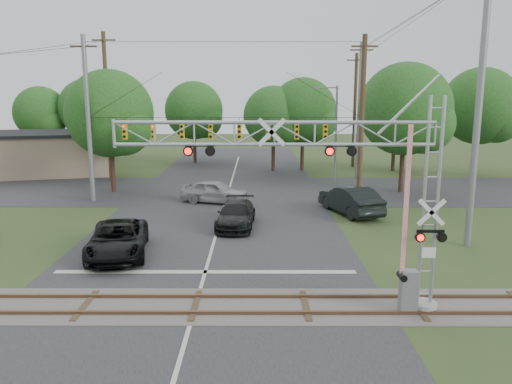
{
  "coord_description": "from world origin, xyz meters",
  "views": [
    {
      "loc": [
        2.23,
        -14.9,
        7.59
      ],
      "look_at": [
        2.19,
        7.5,
        3.15
      ],
      "focal_mm": 35.0,
      "sensor_mm": 36.0,
      "label": 1
    }
  ],
  "objects_px": {
    "traffic_signal_span": "(237,123)",
    "sedan_silver": "(215,191)",
    "pickup_black": "(118,239)",
    "commercial_building": "(20,153)",
    "crossing_gantry": "(335,182)",
    "streetlight": "(334,129)",
    "car_dark": "(236,215)"
  },
  "relations": [
    {
      "from": "crossing_gantry",
      "to": "car_dark",
      "type": "relative_size",
      "value": 2.25
    },
    {
      "from": "crossing_gantry",
      "to": "sedan_silver",
      "type": "relative_size",
      "value": 2.35
    },
    {
      "from": "crossing_gantry",
      "to": "streetlight",
      "type": "relative_size",
      "value": 1.36
    },
    {
      "from": "car_dark",
      "to": "sedan_silver",
      "type": "distance_m",
      "value": 6.74
    },
    {
      "from": "car_dark",
      "to": "traffic_signal_span",
      "type": "bearing_deg",
      "value": 94.98
    },
    {
      "from": "streetlight",
      "to": "car_dark",
      "type": "bearing_deg",
      "value": -117.67
    },
    {
      "from": "crossing_gantry",
      "to": "pickup_black",
      "type": "height_order",
      "value": "crossing_gantry"
    },
    {
      "from": "streetlight",
      "to": "sedan_silver",
      "type": "bearing_deg",
      "value": -138.91
    },
    {
      "from": "crossing_gantry",
      "to": "streetlight",
      "type": "height_order",
      "value": "streetlight"
    },
    {
      "from": "car_dark",
      "to": "commercial_building",
      "type": "height_order",
      "value": "commercial_building"
    },
    {
      "from": "traffic_signal_span",
      "to": "pickup_black",
      "type": "bearing_deg",
      "value": -113.26
    },
    {
      "from": "pickup_black",
      "to": "commercial_building",
      "type": "distance_m",
      "value": 29.13
    },
    {
      "from": "traffic_signal_span",
      "to": "sedan_silver",
      "type": "bearing_deg",
      "value": -162.46
    },
    {
      "from": "pickup_black",
      "to": "streetlight",
      "type": "bearing_deg",
      "value": 47.29
    },
    {
      "from": "pickup_black",
      "to": "sedan_silver",
      "type": "height_order",
      "value": "sedan_silver"
    },
    {
      "from": "traffic_signal_span",
      "to": "car_dark",
      "type": "height_order",
      "value": "traffic_signal_span"
    },
    {
      "from": "crossing_gantry",
      "to": "commercial_building",
      "type": "distance_m",
      "value": 39.68
    },
    {
      "from": "pickup_black",
      "to": "streetlight",
      "type": "height_order",
      "value": "streetlight"
    },
    {
      "from": "traffic_signal_span",
      "to": "pickup_black",
      "type": "distance_m",
      "value": 14.09
    },
    {
      "from": "traffic_signal_span",
      "to": "sedan_silver",
      "type": "xyz_separation_m",
      "value": [
        -1.59,
        -0.5,
        -4.76
      ]
    },
    {
      "from": "car_dark",
      "to": "sedan_silver",
      "type": "xyz_separation_m",
      "value": [
        -1.76,
        6.5,
        0.09
      ]
    },
    {
      "from": "pickup_black",
      "to": "commercial_building",
      "type": "xyz_separation_m",
      "value": [
        -15.89,
        24.39,
        1.2
      ]
    },
    {
      "from": "crossing_gantry",
      "to": "pickup_black",
      "type": "bearing_deg",
      "value": 146.18
    },
    {
      "from": "pickup_black",
      "to": "commercial_building",
      "type": "height_order",
      "value": "commercial_building"
    },
    {
      "from": "sedan_silver",
      "to": "crossing_gantry",
      "type": "bearing_deg",
      "value": -146.1
    },
    {
      "from": "traffic_signal_span",
      "to": "car_dark",
      "type": "distance_m",
      "value": 8.52
    },
    {
      "from": "pickup_black",
      "to": "car_dark",
      "type": "height_order",
      "value": "pickup_black"
    },
    {
      "from": "sedan_silver",
      "to": "commercial_building",
      "type": "distance_m",
      "value": 23.34
    },
    {
      "from": "pickup_black",
      "to": "commercial_building",
      "type": "relative_size",
      "value": 0.3
    },
    {
      "from": "crossing_gantry",
      "to": "traffic_signal_span",
      "type": "relative_size",
      "value": 0.58
    },
    {
      "from": "car_dark",
      "to": "commercial_building",
      "type": "distance_m",
      "value": 28.72
    },
    {
      "from": "pickup_black",
      "to": "sedan_silver",
      "type": "bearing_deg",
      "value": 63.34
    }
  ]
}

